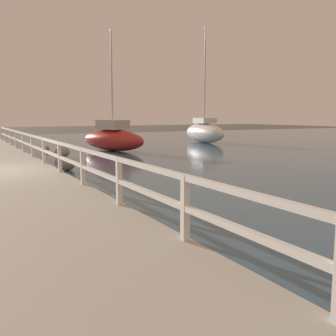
% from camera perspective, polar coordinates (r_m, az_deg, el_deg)
% --- Properties ---
extents(railing, '(0.10, 32.50, 0.92)m').
position_cam_1_polar(railing, '(13.53, -16.64, 2.73)').
color(railing, white).
rests_on(railing, dock_walkway).
extents(boulder_mid_strip, '(0.74, 0.67, 0.56)m').
position_cam_1_polar(boulder_mid_strip, '(19.22, -15.17, 2.25)').
color(boulder_mid_strip, gray).
rests_on(boulder_mid_strip, ground).
extents(boulder_near_dock, '(0.60, 0.54, 0.45)m').
position_cam_1_polar(boulder_near_dock, '(14.70, -14.48, 0.48)').
color(boulder_near_dock, slate).
rests_on(boulder_near_dock, ground).
extents(boulder_downstream, '(0.37, 0.34, 0.28)m').
position_cam_1_polar(boulder_downstream, '(23.34, -17.27, 2.74)').
color(boulder_downstream, gray).
rests_on(boulder_downstream, ground).
extents(sailboat_red, '(3.03, 5.16, 6.67)m').
position_cam_1_polar(sailboat_red, '(22.47, -8.01, 4.29)').
color(sailboat_red, red).
rests_on(sailboat_red, water_surface).
extents(sailboat_white, '(2.13, 5.51, 8.31)m').
position_cam_1_polar(sailboat_white, '(29.19, 5.29, 5.24)').
color(sailboat_white, white).
rests_on(sailboat_white, water_surface).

